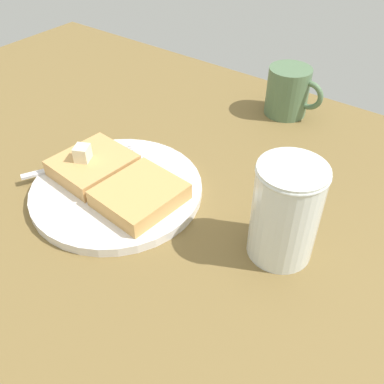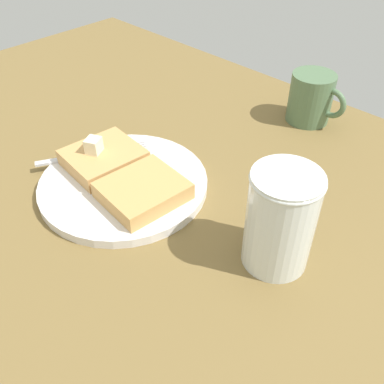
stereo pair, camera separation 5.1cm
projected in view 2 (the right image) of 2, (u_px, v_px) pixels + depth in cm
name	position (u px, v px, depth cm)	size (l,w,h in cm)	color
table_surface	(37.00, 225.00, 54.47)	(107.80, 107.80, 2.44)	brown
plate	(124.00, 183.00, 57.85)	(22.69, 22.69, 1.26)	silver
toast_slice_left	(104.00, 158.00, 59.50)	(8.80, 9.79, 2.24)	tan
toast_slice_middle	(143.00, 191.00, 54.06)	(8.80, 9.79, 2.24)	tan
butter_pat_primary	(94.00, 145.00, 58.04)	(2.07, 1.86, 2.07)	#F2E9C5
fork	(100.00, 153.00, 62.01)	(8.81, 14.79, 0.36)	silver
syrup_jar	(280.00, 223.00, 45.05)	(7.57, 7.57, 11.87)	#58260A
coffee_mug	(312.00, 98.00, 69.36)	(9.72, 7.03, 8.08)	#52704D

